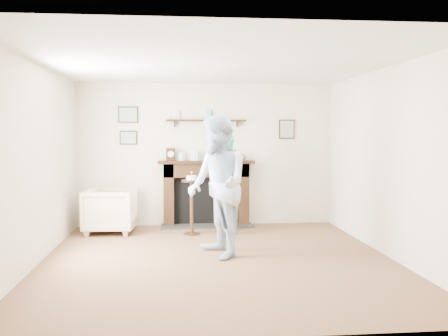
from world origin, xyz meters
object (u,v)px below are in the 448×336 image
(armchair, at_px, (111,233))
(man, at_px, (217,257))
(pedestal_table, at_px, (192,196))
(woman, at_px, (227,233))

(armchair, distance_m, man, 2.37)
(man, bearing_deg, pedestal_table, 175.36)
(armchair, bearing_deg, pedestal_table, -97.66)
(woman, relative_size, pedestal_table, 1.60)
(man, distance_m, pedestal_table, 1.63)
(man, xyz_separation_m, pedestal_table, (-0.29, 1.47, 0.62))
(armchair, xyz_separation_m, pedestal_table, (1.31, -0.27, 0.62))
(woman, bearing_deg, man, 151.70)
(armchair, relative_size, pedestal_table, 0.80)
(man, relative_size, woman, 1.16)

